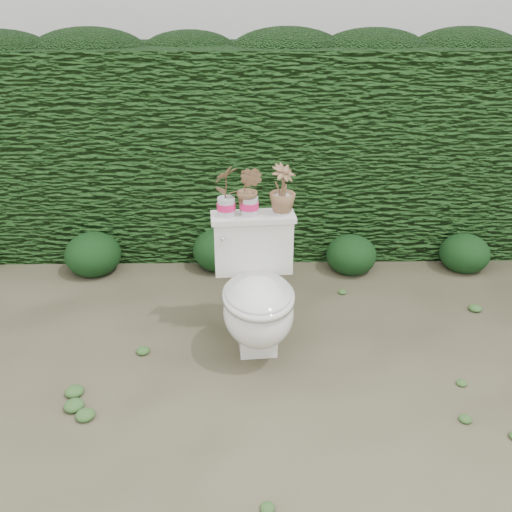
{
  "coord_description": "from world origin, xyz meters",
  "views": [
    {
      "loc": [
        -0.28,
        -2.78,
        1.97
      ],
      "look_at": [
        -0.23,
        0.1,
        0.55
      ],
      "focal_mm": 38.0,
      "sensor_mm": 36.0,
      "label": 1
    }
  ],
  "objects_px": {
    "potted_plant_center": "(249,192)",
    "potted_plant_left": "(226,192)",
    "potted_plant_right": "(283,191)",
    "toilet": "(257,296)"
  },
  "relations": [
    {
      "from": "potted_plant_right",
      "to": "toilet",
      "type": "bearing_deg",
      "value": -165.34
    },
    {
      "from": "toilet",
      "to": "potted_plant_center",
      "type": "relative_size",
      "value": 2.73
    },
    {
      "from": "toilet",
      "to": "potted_plant_left",
      "type": "bearing_deg",
      "value": 123.25
    },
    {
      "from": "toilet",
      "to": "potted_plant_left",
      "type": "height_order",
      "value": "potted_plant_left"
    },
    {
      "from": "toilet",
      "to": "potted_plant_center",
      "type": "bearing_deg",
      "value": 94.97
    },
    {
      "from": "potted_plant_center",
      "to": "potted_plant_right",
      "type": "height_order",
      "value": "potted_plant_center"
    },
    {
      "from": "potted_plant_center",
      "to": "potted_plant_right",
      "type": "relative_size",
      "value": 1.02
    },
    {
      "from": "potted_plant_center",
      "to": "potted_plant_left",
      "type": "bearing_deg",
      "value": -145.16
    },
    {
      "from": "potted_plant_right",
      "to": "potted_plant_center",
      "type": "bearing_deg",
      "value": 140.66
    },
    {
      "from": "potted_plant_center",
      "to": "toilet",
      "type": "bearing_deg",
      "value": -50.19
    }
  ]
}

